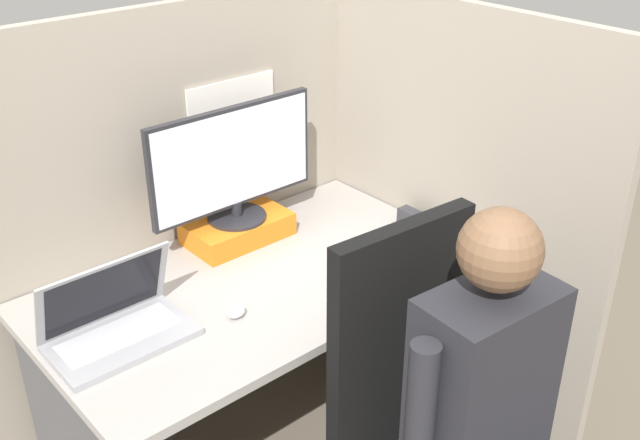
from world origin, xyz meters
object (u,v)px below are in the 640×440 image
Objects in this scene: stapler at (419,222)px; paper_box at (238,228)px; carrot_toy at (362,293)px; laptop at (116,325)px; person at (503,420)px; office_chair at (436,433)px; monitor at (233,163)px.

paper_box is at bearing 145.42° from stapler.
carrot_toy is (0.06, -0.54, -0.02)m from paper_box.
paper_box reaches higher than stapler.
laptop is 0.30× the size of person.
person reaches higher than office_chair.
stapler is at bearing 22.65° from carrot_toy.
monitor is 0.67m from stapler.
paper_box is 0.62m from stapler.
laptop is at bearing -156.59° from monitor.
office_chair is (0.54, -0.69, -0.23)m from laptop.
monitor is at bearing 87.83° from office_chair.
office_chair reaches higher than laptop.
paper_box is 0.96m from office_chair.
monitor is 0.48× the size of person.
laptop reaches higher than carrot_toy.
person is at bearing -91.08° from paper_box.
person reaches higher than carrot_toy.
office_chair reaches higher than paper_box.
office_chair reaches higher than stapler.
person is (-0.08, -0.57, -0.04)m from carrot_toy.
paper_box reaches higher than carrot_toy.
monitor is at bearing 96.25° from carrot_toy.
laptop is at bearing 122.45° from person.
paper_box is at bearing 96.28° from carrot_toy.
monitor reaches higher than office_chair.
person is at bearing -91.08° from monitor.
carrot_toy is 0.45m from office_chair.
paper_box is 0.91× the size of laptop.
laptop is 0.33× the size of office_chair.
person is at bearing -125.05° from stapler.
carrot_toy is at bearing 76.25° from office_chair.
paper_box is 1.12m from person.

